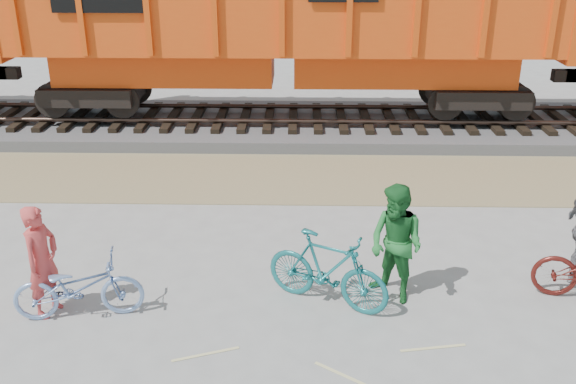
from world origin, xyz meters
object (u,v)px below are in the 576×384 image
Objects in this scene: hopper_car_center at (284,17)px; bicycle_blue at (78,287)px; person_man at (396,244)px; bicycle_teal at (327,270)px; person_solo at (42,261)px.

bicycle_blue is (-2.65, -8.95, -2.53)m from hopper_car_center.
person_man is at bearing -91.83° from bicycle_blue.
person_man is at bearing -77.38° from hopper_car_center.
bicycle_blue is 1.00× the size of person_man.
person_solo reaches higher than bicycle_teal.
bicycle_blue is at bearing -106.48° from hopper_car_center.
person_man is at bearing -67.75° from person_solo.
person_solo is at bearing 121.13° from bicycle_teal.
bicycle_blue is 4.57m from person_man.
hopper_car_center is 7.78× the size of person_man.
bicycle_blue is at bearing -125.68° from person_man.
person_man reaches higher than person_solo.
bicycle_blue is 1.08× the size of person_solo.
hopper_car_center is 8.40× the size of person_solo.
person_man is at bearing -51.79° from bicycle_teal.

